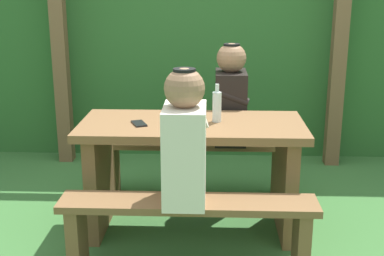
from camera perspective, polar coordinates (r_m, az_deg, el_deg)
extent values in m
plane|color=#396B33|center=(3.50, 0.00, -10.98)|extent=(12.00, 12.00, 0.00)
cube|color=#2C5F29|center=(5.03, 0.86, 10.19)|extent=(6.40, 0.74, 2.16)
cube|color=brown|center=(4.67, -14.26, 7.66)|extent=(0.12, 0.12, 1.90)
cube|color=brown|center=(4.61, 15.79, 7.45)|extent=(0.12, 0.12, 1.90)
cube|color=brown|center=(3.24, 0.00, 0.19)|extent=(1.40, 0.64, 0.05)
cube|color=brown|center=(3.43, -10.11, -5.57)|extent=(0.08, 0.54, 0.68)
cube|color=brown|center=(3.39, 10.25, -5.86)|extent=(0.08, 0.54, 0.68)
cube|color=brown|center=(2.83, -0.43, -8.32)|extent=(1.40, 0.24, 0.04)
cube|color=brown|center=(3.02, -12.53, -11.75)|extent=(0.07, 0.22, 0.40)
cube|color=brown|center=(2.97, 11.91, -12.22)|extent=(0.07, 0.22, 0.40)
cube|color=brown|center=(3.84, 0.31, -1.72)|extent=(1.40, 0.24, 0.04)
cube|color=brown|center=(3.98, -8.68, -4.61)|extent=(0.07, 0.22, 0.40)
cube|color=brown|center=(3.94, 9.39, -4.85)|extent=(0.07, 0.22, 0.40)
cube|color=silver|center=(2.73, -0.81, -2.94)|extent=(0.22, 0.34, 0.52)
sphere|color=#936B4C|center=(2.63, -0.84, 4.37)|extent=(0.21, 0.21, 0.21)
cylinder|color=black|center=(2.62, -0.85, 6.29)|extent=(0.12, 0.12, 0.02)
cylinder|color=silver|center=(2.83, -0.67, -0.04)|extent=(0.25, 0.07, 0.15)
cube|color=black|center=(3.76, 4.24, 2.31)|extent=(0.22, 0.34, 0.52)
sphere|color=#936B4C|center=(3.70, 4.36, 7.66)|extent=(0.21, 0.21, 0.21)
cylinder|color=black|center=(3.68, 4.39, 9.03)|extent=(0.12, 0.12, 0.02)
cylinder|color=black|center=(3.60, 4.35, 3.39)|extent=(0.25, 0.07, 0.15)
cylinder|color=silver|center=(3.12, 0.45, 0.91)|extent=(0.07, 0.07, 0.09)
cylinder|color=silver|center=(3.24, 2.75, 2.33)|extent=(0.06, 0.06, 0.19)
cylinder|color=silver|center=(3.21, 2.78, 4.40)|extent=(0.02, 0.02, 0.05)
cube|color=black|center=(3.21, -5.85, 0.49)|extent=(0.12, 0.16, 0.01)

